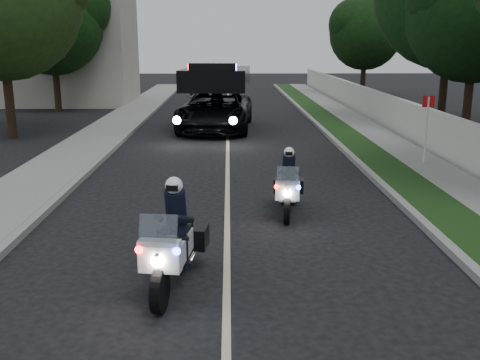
# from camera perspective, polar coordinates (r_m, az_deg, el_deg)

# --- Properties ---
(ground) EXTENTS (120.00, 120.00, 0.00)m
(ground) POSITION_cam_1_polar(r_m,az_deg,el_deg) (9.78, -1.37, -8.47)
(ground) COLOR black
(ground) RESTS_ON ground
(curb_right) EXTENTS (0.20, 60.00, 0.15)m
(curb_right) POSITION_cam_1_polar(r_m,az_deg,el_deg) (19.80, 10.68, 3.16)
(curb_right) COLOR gray
(curb_right) RESTS_ON ground
(grass_verge) EXTENTS (1.20, 60.00, 0.16)m
(grass_verge) POSITION_cam_1_polar(r_m,az_deg,el_deg) (19.96, 12.65, 3.15)
(grass_verge) COLOR #193814
(grass_verge) RESTS_ON ground
(sidewalk_right) EXTENTS (1.40, 60.00, 0.16)m
(sidewalk_right) POSITION_cam_1_polar(r_m,az_deg,el_deg) (20.31, 16.22, 3.11)
(sidewalk_right) COLOR gray
(sidewalk_right) RESTS_ON ground
(property_wall) EXTENTS (0.22, 60.00, 1.50)m
(property_wall) POSITION_cam_1_polar(r_m,az_deg,el_deg) (20.52, 19.03, 4.92)
(property_wall) COLOR beige
(property_wall) RESTS_ON ground
(curb_left) EXTENTS (0.20, 60.00, 0.15)m
(curb_left) POSITION_cam_1_polar(r_m,az_deg,el_deg) (19.82, -13.24, 3.03)
(curb_left) COLOR gray
(curb_left) RESTS_ON ground
(sidewalk_left) EXTENTS (2.00, 60.00, 0.16)m
(sidewalk_left) POSITION_cam_1_polar(r_m,az_deg,el_deg) (20.08, -16.32, 2.99)
(sidewalk_left) COLOR gray
(sidewalk_left) RESTS_ON ground
(building_far) EXTENTS (8.00, 6.00, 7.00)m
(building_far) POSITION_cam_1_polar(r_m,az_deg,el_deg) (36.44, -17.64, 13.07)
(building_far) COLOR #A8A396
(building_far) RESTS_ON ground
(lane_marking) EXTENTS (0.12, 50.00, 0.01)m
(lane_marking) POSITION_cam_1_polar(r_m,az_deg,el_deg) (19.40, -1.29, 2.96)
(lane_marking) COLOR #BFB78C
(lane_marking) RESTS_ON ground
(police_moto_left) EXTENTS (1.00, 2.14, 1.75)m
(police_moto_left) POSITION_cam_1_polar(r_m,az_deg,el_deg) (8.95, -6.78, -10.81)
(police_moto_left) COLOR silver
(police_moto_left) RESTS_ON ground
(police_moto_right) EXTENTS (0.84, 1.83, 1.50)m
(police_moto_right) POSITION_cam_1_polar(r_m,az_deg,el_deg) (12.49, 4.96, -3.44)
(police_moto_right) COLOR silver
(police_moto_right) RESTS_ON ground
(police_suv) EXTENTS (3.46, 6.64, 3.13)m
(police_suv) POSITION_cam_1_polar(r_m,az_deg,el_deg) (24.39, -2.50, 5.24)
(police_suv) COLOR black
(police_suv) RESTS_ON ground
(bicycle) EXTENTS (0.69, 1.60, 0.81)m
(bicycle) POSITION_cam_1_polar(r_m,az_deg,el_deg) (35.22, -4.82, 7.94)
(bicycle) COLOR black
(bicycle) RESTS_ON ground
(cyclist) EXTENTS (0.62, 0.43, 1.65)m
(cyclist) POSITION_cam_1_polar(r_m,az_deg,el_deg) (35.22, -4.82, 7.94)
(cyclist) COLOR black
(cyclist) RESTS_ON ground
(sign_post) EXTENTS (0.42, 0.42, 2.29)m
(sign_post) POSITION_cam_1_polar(r_m,az_deg,el_deg) (17.76, 18.45, 1.17)
(sign_post) COLOR #B7280D
(sign_post) RESTS_ON ground
(tree_right_c) EXTENTS (6.19, 6.19, 9.55)m
(tree_right_c) POSITION_cam_1_polar(r_m,az_deg,el_deg) (25.64, 22.27, 4.64)
(tree_right_c) COLOR black
(tree_right_c) RESTS_ON ground
(tree_right_d) EXTENTS (9.05, 9.05, 11.53)m
(tree_right_d) POSITION_cam_1_polar(r_m,az_deg,el_deg) (27.80, 20.04, 5.50)
(tree_right_d) COLOR #143913
(tree_right_d) RESTS_ON ground
(tree_right_e) EXTENTS (5.35, 5.35, 8.40)m
(tree_right_e) POSITION_cam_1_polar(r_m,az_deg,el_deg) (40.91, 12.54, 8.52)
(tree_right_e) COLOR black
(tree_right_e) RESTS_ON ground
(tree_left_near) EXTENTS (7.98, 7.98, 10.43)m
(tree_left_near) POSITION_cam_1_polar(r_m,az_deg,el_deg) (24.09, -22.47, 4.07)
(tree_left_near) COLOR #1F3E14
(tree_left_near) RESTS_ON ground
(tree_left_far) EXTENTS (6.88, 6.88, 9.12)m
(tree_left_far) POSITION_cam_1_polar(r_m,az_deg,el_deg) (32.61, -18.27, 6.80)
(tree_left_far) COLOR black
(tree_left_far) RESTS_ON ground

